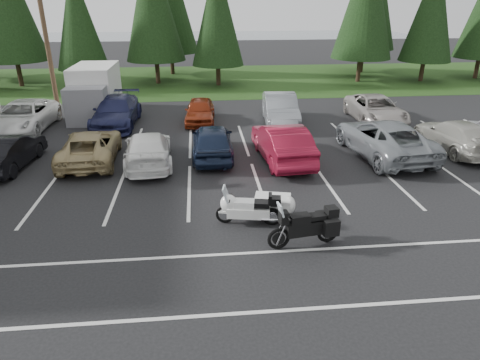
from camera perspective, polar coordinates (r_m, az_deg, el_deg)
The scene contains 24 objects.
ground at distance 15.52m, azimuth 1.32°, elevation -2.60°, with size 120.00×120.00×0.00m, color black.
grass_strip at distance 38.49m, azimuth -3.07°, elevation 13.18°, with size 80.00×16.00×0.01m, color #1C3D13.
lake_water at distance 69.42m, azimuth -0.94°, elevation 17.76°, with size 70.00×50.00×0.02m, color slate.
utility_pole at distance 27.22m, azimuth -24.46°, elevation 17.00°, with size 1.60×0.26×9.00m.
box_truck at distance 27.60m, azimuth -19.03°, elevation 10.97°, with size 2.40×5.60×2.90m, color silver, non-canonical shape.
stall_markings at distance 17.32m, azimuth 0.53°, elevation 0.30°, with size 32.00×16.00×0.01m, color silver.
conifer_3 at distance 36.35m, azimuth -20.87°, elevation 19.57°, with size 3.87×3.87×9.02m.
conifer_5 at distance 35.51m, azimuth -3.08°, elevation 21.47°, with size 4.14×4.14×9.63m.
conifer_7 at distance 40.51m, azimuth 24.24°, elevation 20.10°, with size 4.27×4.27×9.94m.
car_near_1 at distance 20.66m, azimuth -28.45°, elevation 3.35°, with size 1.50×4.29×1.41m, color black.
car_near_2 at distance 20.00m, azimuth -19.35°, elevation 4.26°, with size 2.29×4.96×1.38m, color tan.
car_near_3 at distance 18.96m, azimuth -12.15°, elevation 4.09°, with size 1.96×4.82×1.40m, color white.
car_near_4 at distance 19.40m, azimuth -3.70°, elevation 5.23°, with size 1.81×4.50×1.53m, color #151F36.
car_near_5 at distance 19.02m, azimuth 5.62°, elevation 4.98°, with size 1.75×5.02×1.65m, color maroon.
car_near_6 at distance 20.61m, azimuth 18.61°, elevation 5.31°, with size 2.75×5.96×1.66m, color gray.
car_near_7 at distance 22.63m, azimuth 26.78°, elevation 5.29°, with size 2.04×5.01×1.45m, color #A5A398.
car_far_0 at distance 26.19m, azimuth -26.92°, elevation 7.57°, with size 2.58×5.60×1.56m, color white.
car_far_1 at distance 25.25m, azimuth -16.17°, elevation 8.72°, with size 2.24×5.51×1.60m, color #1C1F46.
car_far_2 at distance 25.05m, azimuth -5.36°, elevation 9.18°, with size 1.63×4.06×1.38m, color maroon.
car_far_3 at distance 24.79m, azimuth 5.40°, elevation 9.37°, with size 1.77×5.09×1.68m, color gray.
car_far_4 at distance 26.30m, azimuth 17.65°, elevation 8.98°, with size 2.46×5.33×1.48m, color #A59D97.
touring_motorcycle at distance 13.62m, azimuth 1.15°, elevation -3.45°, with size 2.35×0.72×1.30m, color white, non-canonical shape.
cargo_trailer at distance 14.14m, azimuth 4.34°, elevation -3.62°, with size 1.69×0.95×0.78m, color white, non-canonical shape.
adventure_motorcycle at distance 12.56m, azimuth 8.59°, elevation -5.69°, with size 2.45×0.85×1.49m, color black, non-canonical shape.
Camera 1 is at (-1.73, -13.84, 6.80)m, focal length 32.00 mm.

